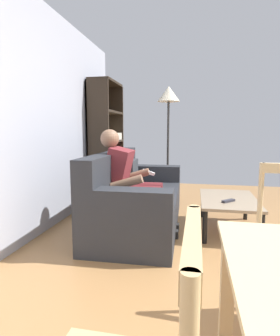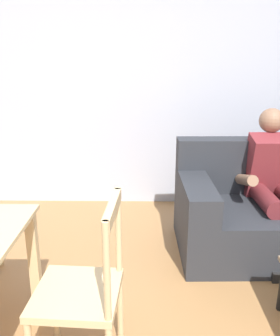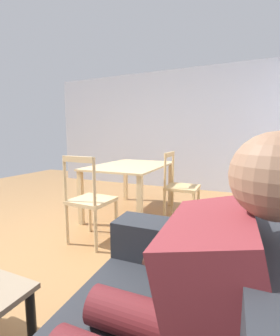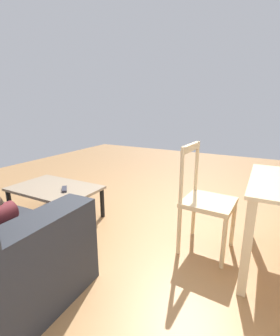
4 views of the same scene
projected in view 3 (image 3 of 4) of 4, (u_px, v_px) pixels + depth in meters
name	position (u px, v px, depth m)	size (l,w,h in m)	color
ground_plane	(57.00, 245.00, 2.46)	(8.58, 8.58, 0.00)	#9E7042
wall_side	(158.00, 130.00, 5.27)	(0.12, 5.22, 2.58)	#ABB0BE
person_lounging	(177.00, 327.00, 0.68)	(0.60, 0.90, 1.17)	maroon
dining_table	(131.00, 172.00, 3.39)	(1.40, 0.94, 0.74)	#D1B27F
dining_chair_near_wall	(180.00, 187.00, 3.13)	(0.42, 0.42, 0.94)	tan
dining_chair_facing_couch	(90.00, 201.00, 2.48)	(0.44, 0.44, 0.96)	#D1B27F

